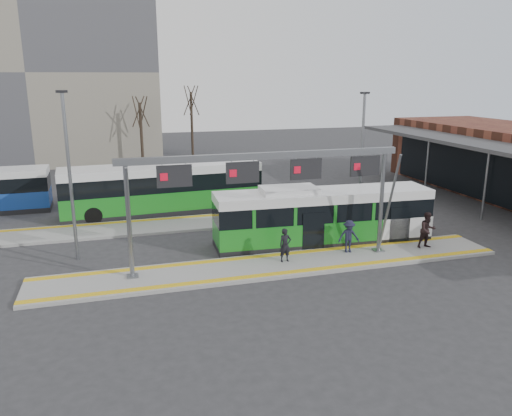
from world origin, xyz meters
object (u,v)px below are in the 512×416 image
Objects in this scene: passenger_a at (285,245)px; passenger_c at (349,236)px; hero_bus at (322,217)px; gantry at (268,176)px; passenger_b at (427,230)px.

passenger_c reaches higher than passenger_a.
gantry is at bearing -144.97° from hero_bus.
gantry is 9.03m from passenger_b.
hero_bus reaches higher than passenger_a.
passenger_c is at bearing 3.92° from gantry.
passenger_a is 3.46m from passenger_c.
passenger_a is at bearing -164.71° from passenger_c.
passenger_b is 4.16m from passenger_c.
passenger_c is at bearing 172.69° from passenger_b.
gantry is 5.46m from passenger_c.
hero_bus is at bearing 113.84° from passenger_c.
passenger_a is at bearing -137.52° from hero_bus.
passenger_b is (7.57, -0.17, 0.13)m from passenger_a.
passenger_b is (4.64, -2.57, -0.36)m from hero_bus.
hero_bus is 3.82m from passenger_a.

